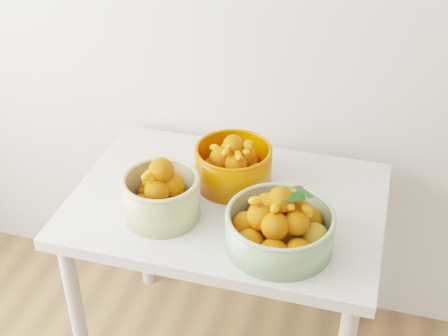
{
  "coord_description": "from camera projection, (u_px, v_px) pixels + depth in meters",
  "views": [
    {
      "loc": [
        0.01,
        0.05,
        1.96
      ],
      "look_at": [
        -0.41,
        1.53,
        0.92
      ],
      "focal_mm": 50.0,
      "sensor_mm": 36.0,
      "label": 1
    }
  ],
  "objects": [
    {
      "name": "table",
      "position": [
        227.0,
        222.0,
        2.07
      ],
      "size": [
        1.0,
        0.7,
        0.75
      ],
      "color": "silver",
      "rests_on": "ground"
    },
    {
      "name": "bowl_orange",
      "position": [
        233.0,
        165.0,
        2.05
      ],
      "size": [
        0.33,
        0.33,
        0.18
      ],
      "rotation": [
        0.0,
        0.0,
        -0.38
      ],
      "color": "#CE4B00",
      "rests_on": "table"
    },
    {
      "name": "bowl_green",
      "position": [
        280.0,
        226.0,
        1.79
      ],
      "size": [
        0.34,
        0.34,
        0.2
      ],
      "rotation": [
        0.0,
        0.0,
        0.07
      ],
      "color": "#83A775",
      "rests_on": "table"
    },
    {
      "name": "bowl_cream",
      "position": [
        161.0,
        195.0,
        1.9
      ],
      "size": [
        0.31,
        0.31,
        0.21
      ],
      "rotation": [
        0.0,
        0.0,
        0.35
      ],
      "color": "tan",
      "rests_on": "table"
    }
  ]
}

